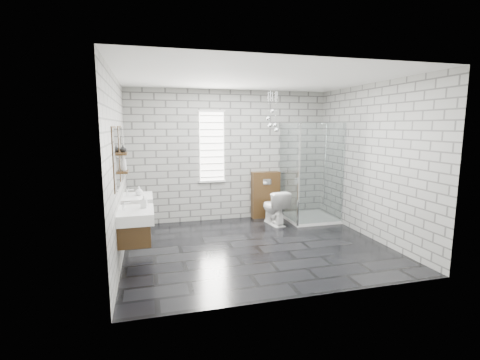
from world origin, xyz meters
name	(u,v)px	position (x,y,z in m)	size (l,w,h in m)	color
floor	(256,247)	(0.00, 0.00, -0.01)	(4.20, 3.60, 0.02)	black
ceiling	(257,77)	(0.00, 0.00, 2.71)	(4.20, 3.60, 0.02)	white
wall_back	(231,156)	(0.00, 1.81, 1.35)	(4.20, 0.02, 2.70)	#9F9F9A
wall_front	(306,183)	(0.00, -1.81, 1.35)	(4.20, 0.02, 2.70)	#9F9F9A
wall_left	(117,169)	(-2.11, 0.00, 1.35)	(0.02, 3.60, 2.70)	#9F9F9A
wall_right	(371,162)	(2.11, 0.00, 1.35)	(0.02, 3.60, 2.70)	#9F9F9A
vanity_left	(133,217)	(-1.91, -0.47, 0.76)	(0.47, 0.70, 1.57)	#462E15
vanity_right	(135,202)	(-1.91, 0.51, 0.76)	(0.47, 0.70, 1.57)	#462E15
shelf_lower	(123,172)	(-2.03, -0.05, 1.32)	(0.14, 0.30, 0.03)	#462E15
shelf_upper	(122,154)	(-2.03, -0.05, 1.58)	(0.14, 0.30, 0.03)	#462E15
window	(212,147)	(-0.40, 1.78, 1.55)	(0.56, 0.05, 1.48)	white
cistern_panel	(265,195)	(0.75, 1.70, 0.50)	(0.60, 0.20, 1.00)	#462E15
flush_plate	(267,182)	(0.75, 1.60, 0.80)	(0.18, 0.01, 0.12)	silver
shower_enclosure	(308,197)	(1.50, 1.18, 0.50)	(1.00, 1.00, 2.03)	white
pendant_cluster	(272,121)	(0.75, 1.35, 2.06)	(0.24, 0.23, 0.85)	silver
toilet	(274,207)	(0.75, 1.16, 0.35)	(0.39, 0.68, 0.70)	white
soap_bottle_a	(144,202)	(-1.76, -0.39, 0.94)	(0.08, 0.08, 0.18)	#B2B2B2
soap_bottle_b	(139,191)	(-1.84, 0.52, 0.93)	(0.12, 0.12, 0.15)	#B2B2B2
soap_bottle_c	(123,163)	(-2.02, -0.07, 1.45)	(0.09, 0.09, 0.23)	#B2B2B2
vase	(123,149)	(-2.02, 0.02, 1.65)	(0.10, 0.10, 0.10)	#B2B2B2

